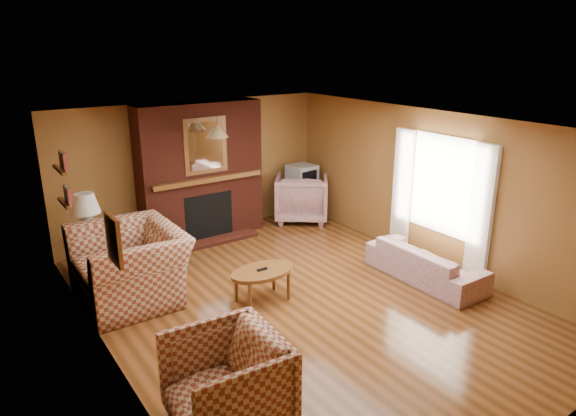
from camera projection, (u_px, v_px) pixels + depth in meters
floor at (301, 301)px, 6.98m from camera, size 6.50×6.50×0.00m
ceiling at (303, 125)px, 6.24m from camera, size 6.50×6.50×0.00m
wall_back at (195, 169)px, 9.15m from camera, size 6.50×0.00×6.50m
wall_front at (543, 328)px, 4.07m from camera, size 6.50×0.00×6.50m
wall_left at (105, 264)px, 5.26m from camera, size 0.00×6.50×6.50m
wall_right at (432, 188)px, 7.96m from camera, size 0.00×6.50×6.50m
fireplace at (201, 173)px, 8.95m from camera, size 2.20×0.82×2.40m
window_right at (440, 196)px, 7.80m from camera, size 0.10×1.85×2.00m
bookshelf at (63, 180)px, 6.63m from camera, size 0.09×0.55×0.71m
botanical_print at (114, 240)px, 4.93m from camera, size 0.05×0.40×0.50m
pendant_light at (217, 132)px, 8.16m from camera, size 0.36×0.36×0.48m
plaid_loveseat at (130, 265)px, 6.92m from camera, size 1.33×1.52×0.98m
plaid_armchair at (227, 384)px, 4.59m from camera, size 1.06×1.03×0.90m
floral_sofa at (426, 263)px, 7.54m from camera, size 0.72×1.83×0.53m
floral_armchair at (302, 197)px, 10.04m from camera, size 1.40×1.41×0.92m
coffee_table at (262, 274)px, 6.88m from camera, size 0.91×0.56×0.47m
side_table at (92, 257)px, 7.67m from camera, size 0.48×0.48×0.59m
table_lamp at (86, 214)px, 7.45m from camera, size 0.42×0.42×0.70m
tv_stand at (302, 203)px, 10.18m from camera, size 0.59×0.53×0.63m
crt_tv at (302, 177)px, 10.01m from camera, size 0.54×0.54×0.45m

